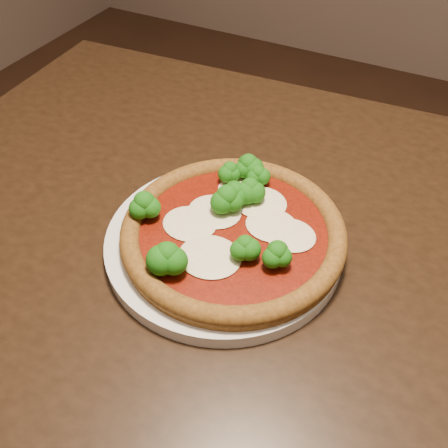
% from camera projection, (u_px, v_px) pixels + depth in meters
% --- Properties ---
extents(dining_table, '(1.19, 0.96, 0.75)m').
position_uv_depth(dining_table, '(255.00, 314.00, 0.68)').
color(dining_table, black).
rests_on(dining_table, floor).
extents(plate, '(0.30, 0.30, 0.02)m').
position_uv_depth(plate, '(224.00, 241.00, 0.63)').
color(plate, silver).
rests_on(plate, dining_table).
extents(pizza, '(0.28, 0.28, 0.06)m').
position_uv_depth(pizza, '(231.00, 227.00, 0.61)').
color(pizza, brown).
rests_on(pizza, plate).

